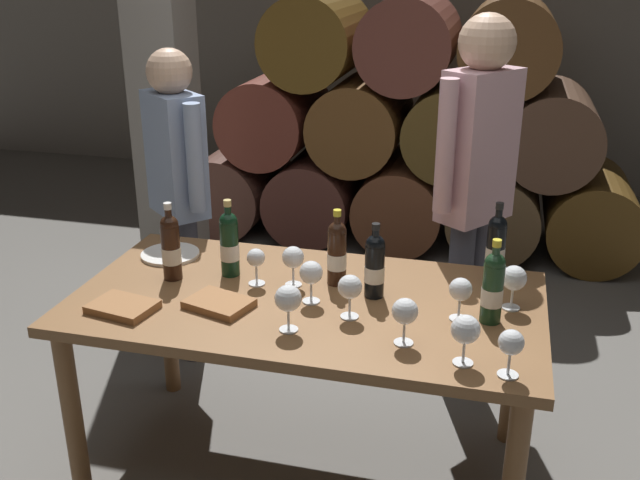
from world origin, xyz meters
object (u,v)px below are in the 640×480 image
at_px(wine_bottle_2, 375,265).
at_px(wine_bottle_4, 493,287).
at_px(tasting_notebook, 123,307).
at_px(leather_ledger, 219,303).
at_px(wine_glass_7, 405,312).
at_px(wine_glass_4, 350,288).
at_px(sommelier_presenting, 476,176).
at_px(dining_table, 307,320).
at_px(wine_bottle_0, 171,246).
at_px(wine_glass_0, 511,344).
at_px(wine_glass_2, 311,274).
at_px(serving_plate, 170,254).
at_px(wine_bottle_5, 337,252).
at_px(wine_glass_6, 293,258).
at_px(wine_glass_3, 256,259).
at_px(wine_glass_5, 465,330).
at_px(wine_bottle_1, 229,243).
at_px(wine_glass_9, 514,279).
at_px(taster_seated_left, 178,182).
at_px(wine_glass_8, 288,299).
at_px(wine_glass_1, 460,291).
at_px(wine_bottle_3, 496,247).

bearing_deg(wine_bottle_2, wine_bottle_4, -12.74).
relative_size(tasting_notebook, leather_ledger, 1.00).
xyz_separation_m(wine_glass_7, leather_ledger, (-0.67, 0.09, -0.10)).
distance_m(wine_glass_4, sommelier_presenting, 0.95).
relative_size(dining_table, wine_bottle_0, 5.54).
xyz_separation_m(wine_glass_0, wine_glass_2, (-0.69, 0.33, 0.00)).
relative_size(dining_table, serving_plate, 7.08).
height_order(wine_bottle_2, wine_bottle_5, wine_bottle_5).
bearing_deg(wine_glass_4, wine_glass_6, 142.62).
distance_m(wine_glass_0, wine_glass_3, 1.02).
bearing_deg(wine_glass_5, wine_bottle_5, 137.39).
bearing_deg(sommelier_presenting, wine_glass_0, -81.05).
bearing_deg(wine_glass_5, wine_glass_6, 148.30).
height_order(wine_bottle_1, wine_glass_9, wine_bottle_1).
distance_m(wine_bottle_1, leather_ledger, 0.30).
distance_m(wine_bottle_2, taster_seated_left, 1.24).
relative_size(wine_bottle_2, wine_glass_8, 1.73).
height_order(wine_bottle_0, wine_glass_3, wine_bottle_0).
relative_size(wine_glass_1, wine_glass_6, 0.98).
xyz_separation_m(dining_table, wine_glass_6, (-0.08, 0.09, 0.20)).
bearing_deg(serving_plate, wine_bottle_4, -11.01).
distance_m(wine_glass_0, serving_plate, 1.50).
relative_size(wine_bottle_0, sommelier_presenting, 0.18).
bearing_deg(wine_glass_5, wine_glass_4, 152.42).
bearing_deg(wine_bottle_5, wine_bottle_1, -176.80).
distance_m(wine_glass_1, wine_glass_3, 0.77).
bearing_deg(sommelier_presenting, wine_bottle_3, -75.22).
bearing_deg(taster_seated_left, wine_glass_0, -34.70).
relative_size(wine_glass_0, wine_glass_2, 0.96).
bearing_deg(wine_glass_1, wine_glass_6, 169.07).
xyz_separation_m(wine_glass_0, wine_glass_8, (-0.71, 0.10, 0.01)).
height_order(wine_bottle_1, wine_glass_4, wine_bottle_1).
bearing_deg(dining_table, wine_glass_9, 7.93).
bearing_deg(wine_glass_4, dining_table, 149.79).
distance_m(wine_bottle_3, wine_glass_4, 0.65).
bearing_deg(wine_bottle_3, serving_plate, -175.39).
height_order(wine_glass_2, tasting_notebook, wine_glass_2).
xyz_separation_m(wine_glass_0, wine_glass_4, (-0.54, 0.25, 0.00)).
xyz_separation_m(wine_glass_2, taster_seated_left, (-0.85, 0.75, 0.05)).
xyz_separation_m(wine_glass_3, wine_glass_9, (0.94, 0.03, 0.01)).
height_order(dining_table, wine_bottle_1, wine_bottle_1).
bearing_deg(sommelier_presenting, wine_glass_6, -133.35).
relative_size(wine_bottle_1, leather_ledger, 1.39).
distance_m(dining_table, tasting_notebook, 0.66).
xyz_separation_m(wine_glass_2, wine_glass_9, (0.70, 0.13, 0.00)).
relative_size(wine_glass_0, wine_glass_5, 0.93).
bearing_deg(wine_glass_0, wine_glass_5, 165.01).
height_order(wine_glass_3, serving_plate, wine_glass_3).
distance_m(wine_bottle_4, sommelier_presenting, 0.79).
relative_size(tasting_notebook, sommelier_presenting, 0.13).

